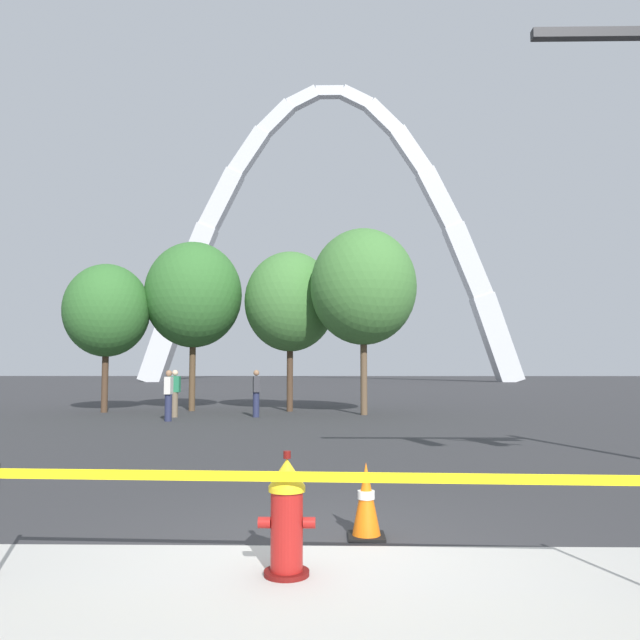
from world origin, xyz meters
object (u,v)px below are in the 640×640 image
(pedestrian_walking_left, at_px, (256,393))
(pedestrian_walking_right, at_px, (175,393))
(traffic_cone_by_hydrant, at_px, (366,501))
(monument_arch, at_px, (330,248))
(fire_hydrant, at_px, (287,517))
(pedestrian_standing_center, at_px, (169,395))

(pedestrian_walking_left, relative_size, pedestrian_walking_right, 1.00)
(traffic_cone_by_hydrant, height_order, monument_arch, monument_arch)
(monument_arch, bearing_deg, traffic_cone_by_hydrant, -89.60)
(fire_hydrant, distance_m, traffic_cone_by_hydrant, 1.34)
(fire_hydrant, xyz_separation_m, traffic_cone_by_hydrant, (0.70, 1.14, -0.11))
(traffic_cone_by_hydrant, relative_size, pedestrian_walking_right, 0.46)
(monument_arch, bearing_deg, pedestrian_standing_center, -95.22)
(traffic_cone_by_hydrant, xyz_separation_m, monument_arch, (-0.47, 67.49, 15.66))
(pedestrian_walking_left, xyz_separation_m, pedestrian_walking_right, (-2.75, -0.05, 0.00))
(traffic_cone_by_hydrant, height_order, pedestrian_walking_right, pedestrian_walking_right)
(traffic_cone_by_hydrant, xyz_separation_m, pedestrian_standing_center, (-5.43, 13.19, 0.46))
(pedestrian_walking_right, bearing_deg, pedestrian_standing_center, -82.77)
(pedestrian_standing_center, bearing_deg, pedestrian_walking_right, 97.23)
(fire_hydrant, relative_size, monument_arch, 0.02)
(pedestrian_walking_right, bearing_deg, fire_hydrant, -72.79)
(pedestrian_standing_center, bearing_deg, fire_hydrant, -71.75)
(monument_arch, distance_m, pedestrian_walking_right, 55.11)
(fire_hydrant, distance_m, pedestrian_walking_left, 16.11)
(fire_hydrant, height_order, traffic_cone_by_hydrant, fire_hydrant)
(traffic_cone_by_hydrant, xyz_separation_m, pedestrian_walking_left, (-2.88, 14.82, 0.46))
(pedestrian_walking_left, height_order, pedestrian_walking_right, same)
(pedestrian_standing_center, xyz_separation_m, pedestrian_walking_right, (-0.20, 1.57, 0.00))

